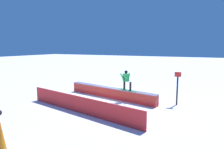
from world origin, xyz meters
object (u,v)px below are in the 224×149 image
at_px(grind_box, 110,93).
at_px(trail_marker, 177,88).
at_px(snowboarder, 126,79).
at_px(background_skier_left, 1,137).

xyz_separation_m(grind_box, trail_marker, (-4.60, -0.30, 0.78)).
bearing_deg(trail_marker, grind_box, 3.69).
distance_m(snowboarder, trail_marker, 3.31).
relative_size(grind_box, background_skier_left, 4.36).
bearing_deg(snowboarder, background_skier_left, 84.23).
bearing_deg(snowboarder, trail_marker, -170.23).
bearing_deg(grind_box, trail_marker, -176.31).
height_order(grind_box, trail_marker, trail_marker).
xyz_separation_m(grind_box, background_skier_left, (-0.50, 8.78, 0.42)).
relative_size(snowboarder, trail_marker, 0.70).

